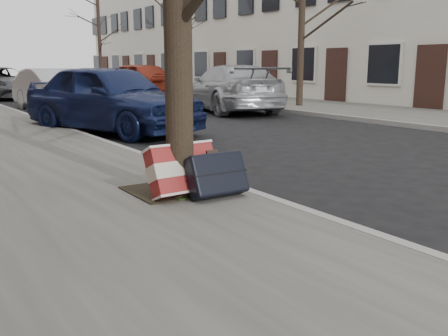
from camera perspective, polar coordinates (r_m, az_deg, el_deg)
ground at (r=5.93m, az=16.89°, el=-3.32°), size 120.00×120.00×0.00m
far_sidewalk at (r=22.32m, az=-0.43°, el=8.08°), size 4.00×70.00×0.12m
house_far at (r=26.44m, az=8.43°, el=16.21°), size 6.70×40.00×7.20m
dirt_patch at (r=5.56m, az=-6.30°, el=-2.50°), size 0.85×0.85×0.02m
suitcase_red at (r=5.25m, az=-4.74°, el=-0.23°), size 0.75×0.42×0.57m
suitcase_navy at (r=5.19m, az=-0.84°, el=-0.74°), size 0.63×0.38×0.49m
car_near_front at (r=11.37m, az=-12.76°, el=7.81°), size 3.15×4.84×1.53m
car_near_mid at (r=17.42m, az=-18.81°, el=8.48°), size 1.88×4.27×1.36m
car_near_back at (r=24.37m, az=-24.16°, el=8.86°), size 3.34×5.36×1.38m
car_far_front at (r=16.14m, az=0.67°, el=9.08°), size 3.17×5.42×1.47m
car_far_back at (r=23.22m, az=-10.24°, el=9.86°), size 2.90×5.00×1.60m
tree_far_a at (r=17.34m, az=8.82°, el=14.74°), size 0.22×0.22×4.63m
tree_far_b at (r=24.79m, az=-5.91°, el=14.62°), size 0.21×0.21×5.27m
tree_far_c at (r=33.80m, az=-14.04°, el=13.82°), size 0.21×0.21×5.58m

